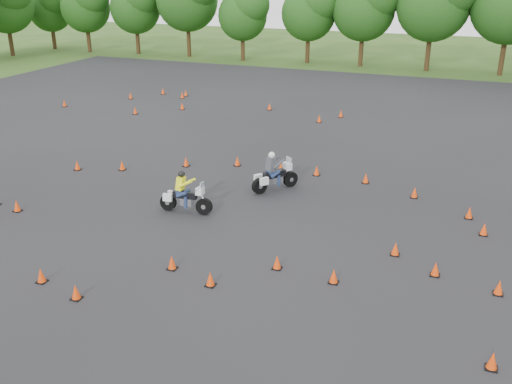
# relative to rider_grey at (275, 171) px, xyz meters

# --- Properties ---
(ground) EXTENTS (140.00, 140.00, 0.00)m
(ground) POSITION_rel_rider_grey_xyz_m (0.39, -7.32, -0.89)
(ground) COLOR #2D5119
(ground) RESTS_ON ground
(asphalt_pad) EXTENTS (62.00, 62.00, 0.00)m
(asphalt_pad) POSITION_rel_rider_grey_xyz_m (0.39, -1.32, -0.88)
(asphalt_pad) COLOR black
(asphalt_pad) RESTS_ON ground
(treeline) EXTENTS (86.73, 32.33, 10.74)m
(treeline) POSITION_rel_rider_grey_xyz_m (2.83, 27.76, 3.78)
(treeline) COLOR #1D4714
(treeline) RESTS_ON ground
(traffic_cones) EXTENTS (36.27, 33.17, 0.45)m
(traffic_cones) POSITION_rel_rider_grey_xyz_m (0.27, -1.76, -0.66)
(traffic_cones) COLOR #EC4009
(traffic_cones) RESTS_ON asphalt_pad
(rider_grey) EXTENTS (1.94, 2.25, 1.77)m
(rider_grey) POSITION_rel_rider_grey_xyz_m (0.00, 0.00, 0.00)
(rider_grey) COLOR #3B3D42
(rider_grey) RESTS_ON ground
(rider_yellow) EXTENTS (2.23, 0.85, 1.68)m
(rider_yellow) POSITION_rel_rider_grey_xyz_m (-2.49, -3.57, -0.04)
(rider_yellow) COLOR #F8F816
(rider_yellow) RESTS_ON ground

